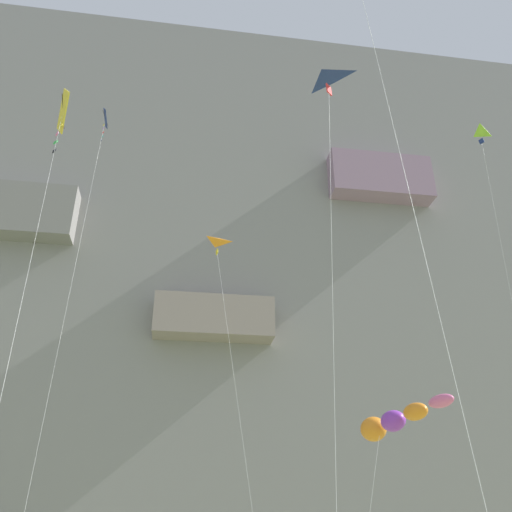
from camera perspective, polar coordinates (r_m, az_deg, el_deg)
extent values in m
cube|color=gray|center=(83.59, -5.03, -2.18)|extent=(180.00, 30.15, 74.63)
cube|color=gray|center=(72.59, -25.59, 4.37)|extent=(17.77, 3.40, 6.95)
cube|color=gray|center=(63.76, -4.55, -6.80)|extent=(13.98, 4.60, 4.88)
cube|color=gray|center=(78.72, 13.14, 8.14)|extent=(14.66, 3.14, 6.83)
cube|color=yellow|center=(29.18, -19.92, 14.36)|extent=(0.97, 2.34, 2.47)
cylinder|color=black|center=(29.18, -19.92, 14.36)|extent=(0.41, 0.27, 2.02)
cube|color=yellow|center=(28.59, -20.13, 12.95)|extent=(0.21, 0.25, 0.15)
cube|color=pink|center=(28.30, -20.48, 12.14)|extent=(0.18, 0.26, 0.15)
cube|color=green|center=(27.99, -20.62, 11.32)|extent=(0.24, 0.22, 0.15)
cube|color=black|center=(27.68, -20.74, 10.47)|extent=(0.22, 0.24, 0.15)
cylinder|color=silver|center=(21.01, -23.36, -2.53)|extent=(1.79, 5.98, 20.56)
pyramid|color=orange|center=(35.62, -4.43, 0.27)|extent=(1.52, 1.21, 0.30)
cube|color=yellow|center=(35.24, -4.19, 0.46)|extent=(0.16, 0.40, 0.43)
cylinder|color=silver|center=(30.42, -2.21, -13.81)|extent=(2.39, 3.60, 18.54)
ellipsoid|color=orange|center=(23.74, 12.43, -17.62)|extent=(1.19, 1.50, 1.04)
ellipsoid|color=purple|center=(22.39, 14.43, -16.70)|extent=(1.01, 1.46, 0.86)
ellipsoid|color=orange|center=(21.07, 16.66, -15.65)|extent=(0.83, 1.42, 0.68)
ellipsoid|color=pink|center=(19.79, 19.16, -14.43)|extent=(0.65, 1.39, 0.50)
cylinder|color=silver|center=(22.27, 12.08, -25.12)|extent=(1.77, 1.05, 5.75)
pyramid|color=navy|center=(22.66, 7.09, 18.29)|extent=(1.83, 1.83, 0.15)
cube|color=red|center=(22.86, 7.80, 17.21)|extent=(0.32, 0.32, 0.45)
cylinder|color=silver|center=(16.80, 8.17, -3.05)|extent=(1.46, 1.88, 18.21)
cube|color=navy|center=(38.20, -15.78, 13.98)|extent=(0.42, 1.56, 1.48)
cylinder|color=black|center=(38.20, -15.78, 13.98)|extent=(0.49, 0.24, 1.18)
cube|color=yellow|center=(37.84, -15.95, 13.32)|extent=(0.13, 0.16, 0.09)
cube|color=purple|center=(37.64, -15.98, 12.94)|extent=(0.10, 0.17, 0.09)
cube|color=red|center=(37.44, -16.03, 12.57)|extent=(0.13, 0.15, 0.09)
cube|color=teal|center=(37.24, -16.06, 12.18)|extent=(0.09, 0.18, 0.09)
cube|color=navy|center=(37.05, -16.20, 11.80)|extent=(0.08, 0.18, 0.09)
cylinder|color=silver|center=(29.64, -19.30, -3.76)|extent=(0.09, 3.79, 26.56)
pyramid|color=#8CCC33|center=(48.01, 22.32, 11.17)|extent=(1.97, 1.86, 0.18)
cube|color=navy|center=(47.77, 22.95, 11.24)|extent=(0.30, 0.38, 0.48)
cylinder|color=silver|center=(14.67, 14.22, 14.27)|extent=(0.28, 3.74, 23.70)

